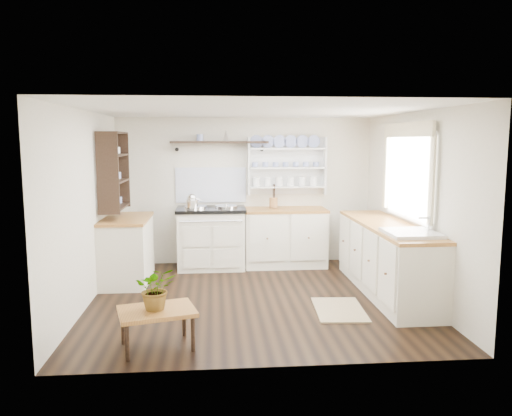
# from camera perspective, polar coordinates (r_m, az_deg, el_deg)

# --- Properties ---
(floor) EXTENTS (4.00, 3.80, 0.01)m
(floor) POSITION_cam_1_polar(r_m,az_deg,el_deg) (6.30, -0.11, -10.28)
(floor) COLOR black
(floor) RESTS_ON ground
(wall_back) EXTENTS (4.00, 0.02, 2.30)m
(wall_back) POSITION_cam_1_polar(r_m,az_deg,el_deg) (7.92, -1.25, 1.96)
(wall_back) COLOR beige
(wall_back) RESTS_ON ground
(wall_right) EXTENTS (0.02, 3.80, 2.30)m
(wall_right) POSITION_cam_1_polar(r_m,az_deg,el_deg) (6.52, 17.70, 0.34)
(wall_right) COLOR beige
(wall_right) RESTS_ON ground
(wall_left) EXTENTS (0.02, 3.80, 2.30)m
(wall_left) POSITION_cam_1_polar(r_m,az_deg,el_deg) (6.21, -18.85, -0.07)
(wall_left) COLOR beige
(wall_left) RESTS_ON ground
(ceiling) EXTENTS (4.00, 3.80, 0.01)m
(ceiling) POSITION_cam_1_polar(r_m,az_deg,el_deg) (6.00, -0.11, 11.10)
(ceiling) COLOR white
(ceiling) RESTS_ON wall_back
(window) EXTENTS (0.08, 1.55, 1.22)m
(window) POSITION_cam_1_polar(r_m,az_deg,el_deg) (6.60, 16.94, 4.07)
(window) COLOR white
(window) RESTS_ON wall_right
(aga_cooker) EXTENTS (1.04, 0.72, 0.96)m
(aga_cooker) POSITION_cam_1_polar(r_m,az_deg,el_deg) (7.68, -5.12, -3.35)
(aga_cooker) COLOR silver
(aga_cooker) RESTS_ON floor
(back_cabinets) EXTENTS (1.27, 0.63, 0.90)m
(back_cabinets) POSITION_cam_1_polar(r_m,az_deg,el_deg) (7.79, 3.32, -3.28)
(back_cabinets) COLOR #EFE6CE
(back_cabinets) RESTS_ON floor
(right_cabinets) EXTENTS (0.62, 2.43, 0.90)m
(right_cabinets) POSITION_cam_1_polar(r_m,az_deg,el_deg) (6.62, 14.71, -5.51)
(right_cabinets) COLOR #EFE6CE
(right_cabinets) RESTS_ON floor
(belfast_sink) EXTENTS (0.55, 0.60, 0.45)m
(belfast_sink) POSITION_cam_1_polar(r_m,az_deg,el_deg) (5.87, 17.27, -3.90)
(belfast_sink) COLOR white
(belfast_sink) RESTS_ON right_cabinets
(left_cabinets) EXTENTS (0.62, 1.13, 0.90)m
(left_cabinets) POSITION_cam_1_polar(r_m,az_deg,el_deg) (7.13, -14.52, -4.55)
(left_cabinets) COLOR #EFE6CE
(left_cabinets) RESTS_ON floor
(plate_rack) EXTENTS (1.20, 0.22, 0.90)m
(plate_rack) POSITION_cam_1_polar(r_m,az_deg,el_deg) (7.92, 3.47, 4.89)
(plate_rack) COLOR white
(plate_rack) RESTS_ON wall_back
(high_shelf) EXTENTS (1.50, 0.29, 0.16)m
(high_shelf) POSITION_cam_1_polar(r_m,az_deg,el_deg) (7.74, -4.19, 7.43)
(high_shelf) COLOR black
(high_shelf) RESTS_ON wall_back
(left_shelving) EXTENTS (0.28, 0.80, 1.05)m
(left_shelving) POSITION_cam_1_polar(r_m,az_deg,el_deg) (7.01, -15.96, 4.19)
(left_shelving) COLOR black
(left_shelving) RESTS_ON wall_left
(kettle) EXTENTS (0.18, 0.18, 0.22)m
(kettle) POSITION_cam_1_polar(r_m,az_deg,el_deg) (7.48, -7.32, 0.72)
(kettle) COLOR silver
(kettle) RESTS_ON aga_cooker
(utensil_crock) EXTENTS (0.13, 0.13, 0.15)m
(utensil_crock) POSITION_cam_1_polar(r_m,az_deg,el_deg) (7.76, 2.01, 0.62)
(utensil_crock) COLOR olive
(utensil_crock) RESTS_ON back_cabinets
(center_table) EXTENTS (0.80, 0.66, 0.38)m
(center_table) POSITION_cam_1_polar(r_m,az_deg,el_deg) (4.88, -11.26, -11.78)
(center_table) COLOR brown
(center_table) RESTS_ON floor
(potted_plant) EXTENTS (0.42, 0.38, 0.41)m
(potted_plant) POSITION_cam_1_polar(r_m,az_deg,el_deg) (4.80, -11.34, -8.96)
(potted_plant) COLOR #3F7233
(potted_plant) RESTS_ON center_table
(floor_rug) EXTENTS (0.61, 0.89, 0.02)m
(floor_rug) POSITION_cam_1_polar(r_m,az_deg,el_deg) (5.96, 9.49, -11.38)
(floor_rug) COLOR olive
(floor_rug) RESTS_ON floor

